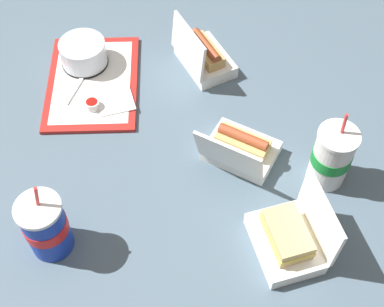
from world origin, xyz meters
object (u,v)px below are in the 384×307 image
clamshell_hotdog_center (240,149)px  soda_cup_left (332,157)px  food_tray (93,82)px  ketchup_cup (92,104)px  plastic_fork (74,91)px  soda_cup_center (46,226)px  cake_container (84,54)px  clamshell_sandwich_front (289,238)px  clamshell_hotdog_right (203,56)px

clamshell_hotdog_center → soda_cup_left: size_ratio=1.04×
clamshell_hotdog_center → soda_cup_left: (-0.11, -0.20, 0.05)m
food_tray → ketchup_cup: bearing=173.7°
plastic_fork → soda_cup_center: size_ratio=0.47×
plastic_fork → soda_cup_left: size_ratio=0.46×
plastic_fork → clamshell_hotdog_center: clamshell_hotdog_center is taller
cake_container → clamshell_sandwich_front: bearing=-151.2°
ketchup_cup → soda_cup_center: bearing=159.7°
plastic_fork → soda_cup_left: soda_cup_left is taller
clamshell_sandwich_front → plastic_fork: bearing=35.9°
food_tray → clamshell_hotdog_right: (-0.00, -0.33, 0.03)m
cake_container → clamshell_sandwich_front: size_ratio=0.73×
clamshell_hotdog_right → soda_cup_left: bearing=-156.0°
food_tray → clamshell_hotdog_right: clamshell_hotdog_right is taller
clamshell_hotdog_right → soda_cup_center: bearing=135.1°
food_tray → ketchup_cup: (-0.10, 0.01, 0.02)m
clamshell_sandwich_front → soda_cup_center: soda_cup_center is taller
food_tray → clamshell_hotdog_right: 0.34m
plastic_fork → clamshell_hotdog_center: size_ratio=0.45×
cake_container → soda_cup_center: size_ratio=0.59×
soda_cup_left → food_tray: bearing=49.3°
food_tray → plastic_fork: 0.06m
clamshell_hotdog_center → clamshell_sandwich_front: bearing=-172.4°
clamshell_hotdog_center → soda_cup_center: soda_cup_center is taller
food_tray → soda_cup_left: (-0.47, -0.54, 0.08)m
cake_container → soda_cup_left: bearing=-134.7°
clamshell_hotdog_center → soda_cup_center: bearing=105.4°
cake_container → soda_cup_center: bearing=165.7°
clamshell_hotdog_right → soda_cup_left: 0.51m
clamshell_hotdog_right → clamshell_sandwich_front: size_ratio=1.09×
clamshell_hotdog_center → food_tray: bearing=43.8°
food_tray → soda_cup_left: soda_cup_left is taller
clamshell_hotdog_right → soda_cup_left: (-0.46, -0.21, 0.05)m
ketchup_cup → clamshell_hotdog_center: 0.44m
clamshell_hotdog_center → soda_cup_left: soda_cup_left is taller
plastic_fork → clamshell_sandwich_front: clamshell_sandwich_front is taller
plastic_fork → clamshell_sandwich_front: size_ratio=0.58×
plastic_fork → clamshell_hotdog_right: 0.39m
clamshell_hotdog_center → clamshell_sandwich_front: 0.27m
clamshell_sandwich_front → cake_container: bearing=28.8°
clamshell_sandwich_front → soda_cup_left: 0.23m
plastic_fork → clamshell_sandwich_front: bearing=-112.1°
ketchup_cup → plastic_fork: ketchup_cup is taller
food_tray → clamshell_hotdog_center: (-0.36, -0.34, 0.03)m
plastic_fork → soda_cup_left: bearing=-94.2°
clamshell_sandwich_front → clamshell_hotdog_center: bearing=7.6°
soda_cup_center → plastic_fork: bearing=-12.2°
cake_container → clamshell_hotdog_right: 0.35m
soda_cup_center → clamshell_sandwich_front: bearing=-104.1°
clamshell_sandwich_front → clamshell_hotdog_right: bearing=4.1°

